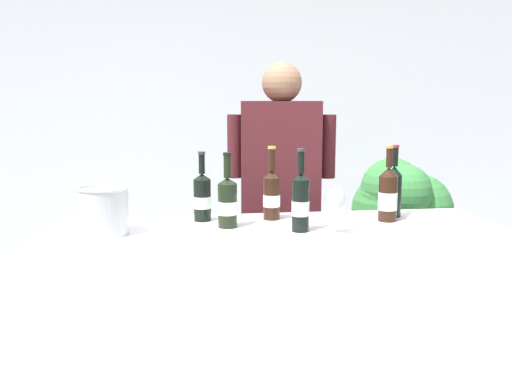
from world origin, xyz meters
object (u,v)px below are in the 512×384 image
wine_bottle_1 (272,194)px  wine_bottle_2 (301,202)px  wine_bottle_0 (202,197)px  wine_bottle_5 (388,195)px  wine_bottle_3 (227,202)px  person_server (281,226)px  wine_glass (336,202)px  ice_bucket (104,210)px  potted_shrub (400,215)px  wine_bottle_4 (394,189)px

wine_bottle_1 → wine_bottle_2: size_ratio=0.97×
wine_bottle_0 → wine_bottle_5: (0.81, -0.11, 0.01)m
wine_bottle_3 → wine_bottle_5: (0.71, 0.03, 0.01)m
wine_bottle_0 → person_server: bearing=48.1°
wine_bottle_0 → wine_bottle_3: 0.17m
wine_bottle_0 → person_server: 0.70m
wine_glass → ice_bucket: bearing=173.2°
wine_bottle_2 → potted_shrub: size_ratio=0.30×
wine_bottle_3 → person_server: bearing=61.8°
wine_bottle_2 → potted_shrub: (0.90, 1.19, -0.32)m
wine_bottle_3 → ice_bucket: (-0.50, -0.06, -0.01)m
wine_bottle_2 → wine_bottle_5: (0.42, 0.15, -0.01)m
wine_bottle_4 → wine_glass: wine_bottle_4 is taller
wine_bottle_4 → wine_glass: 0.46m
wine_bottle_2 → wine_bottle_0: bearing=146.8°
wine_bottle_4 → person_server: (-0.43, 0.51, -0.27)m
wine_bottle_5 → ice_bucket: (-1.21, -0.10, -0.02)m
wine_bottle_0 → wine_bottle_2: wine_bottle_2 is taller
wine_bottle_0 → ice_bucket: bearing=-152.7°
wine_bottle_0 → wine_bottle_4: 0.87m
ice_bucket → wine_bottle_1: bearing=15.7°
wine_bottle_0 → wine_bottle_5: bearing=-7.6°
wine_bottle_2 → potted_shrub: 1.53m
wine_glass → ice_bucket: ice_bucket is taller
wine_bottle_4 → ice_bucket: bearing=-171.6°
wine_bottle_2 → person_server: 0.79m
wine_bottle_2 → wine_bottle_3: bearing=158.9°
potted_shrub → wine_bottle_1: bearing=-136.2°
person_server → wine_glass: bearing=-84.3°
ice_bucket → wine_bottle_4: bearing=8.4°
wine_glass → potted_shrub: 1.51m
wine_bottle_5 → wine_bottle_0: bearing=172.4°
wine_bottle_4 → wine_bottle_5: 0.11m
wine_bottle_1 → wine_bottle_4: size_ratio=1.00×
wine_bottle_4 → wine_bottle_2: bearing=-154.0°
ice_bucket → person_server: bearing=39.7°
wine_bottle_2 → person_server: size_ratio=0.20×
wine_bottle_5 → ice_bucket: wine_bottle_5 is taller
wine_bottle_1 → wine_bottle_2: wine_bottle_2 is taller
wine_bottle_0 → wine_glass: wine_bottle_0 is taller
wine_bottle_5 → wine_glass: bearing=-145.0°
potted_shrub → wine_bottle_2: bearing=-127.2°
wine_bottle_1 → person_server: 0.57m
wine_bottle_2 → wine_glass: (0.13, -0.06, 0.00)m
wine_bottle_3 → wine_bottle_2: bearing=-21.1°
ice_bucket → wine_bottle_0: bearing=27.3°
ice_bucket → person_server: person_server is taller
wine_glass → wine_bottle_2: bearing=155.3°
wine_bottle_0 → person_server: size_ratio=0.18×
wine_bottle_0 → wine_bottle_4: wine_bottle_4 is taller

